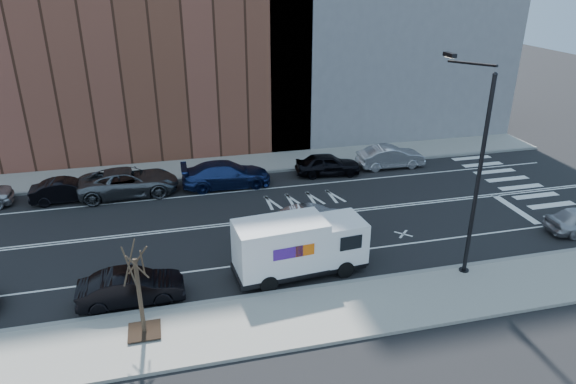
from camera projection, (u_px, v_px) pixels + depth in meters
name	position (u px, v px, depth m)	size (l,w,h in m)	color
ground	(277.00, 219.00, 28.31)	(120.00, 120.00, 0.00)	black
sidewalk_near	(326.00, 313.00, 20.45)	(44.00, 3.60, 0.15)	gray
sidewalk_far	(249.00, 164.00, 36.12)	(44.00, 3.60, 0.15)	gray
curb_near	(313.00, 288.00, 22.05)	(44.00, 0.25, 0.17)	gray
curb_far	(254.00, 173.00, 34.51)	(44.00, 0.25, 0.17)	gray
crosswalk	(528.00, 191.00, 31.84)	(3.00, 14.00, 0.01)	white
road_markings	(277.00, 219.00, 28.31)	(40.00, 8.60, 0.01)	white
streetlight	(473.00, 165.00, 21.68)	(0.44, 4.02, 9.34)	black
street_tree	(141.00, 304.00, 18.72)	(1.20, 1.20, 3.75)	black
fedex_van	(299.00, 246.00, 22.70)	(6.11, 2.55, 2.72)	black
far_parked_b	(67.00, 190.00, 30.29)	(1.44, 4.12, 1.36)	black
far_parked_c	(129.00, 182.00, 31.10)	(2.72, 5.89, 1.64)	#54575C
far_parked_d	(226.00, 174.00, 32.29)	(2.26, 5.55, 1.61)	navy
far_parked_e	(328.00, 164.00, 34.17)	(1.72, 4.28, 1.46)	black
far_parked_f	(391.00, 157.00, 35.45)	(1.60, 4.60, 1.51)	#B4B3B8
driving_sedan	(315.00, 222.00, 26.24)	(1.62, 4.65, 1.53)	silver
near_parked_rear_a	(131.00, 288.00, 20.99)	(1.48, 4.26, 1.40)	black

